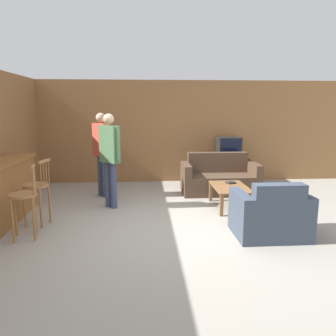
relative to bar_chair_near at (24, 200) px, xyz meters
The scene contains 12 objects.
ground_plane 2.37m from the bar_chair_near, ahead, with size 24.00×24.00×0.00m, color gray.
wall_back 4.46m from the bar_chair_near, 58.67° to the left, with size 9.40×0.08×2.60m.
bar_chair_near is the anchor object (origin of this frame).
bar_chair_mid 0.58m from the bar_chair_near, 89.99° to the left, with size 0.48×0.48×1.09m.
couch_far 4.25m from the bar_chair_near, 35.65° to the left, with size 1.70×0.86×0.89m.
armchair_near 3.63m from the bar_chair_near, ahead, with size 1.04×0.82×0.86m.
coffee_table 3.63m from the bar_chair_near, 20.77° to the left, with size 0.64×1.05×0.42m.
tv_unit 5.17m from the bar_chair_near, 41.40° to the left, with size 0.99×0.52×0.65m.
tv 5.18m from the bar_chair_near, 41.38° to the left, with size 0.56×0.51×0.53m.
book_on_table 3.78m from the bar_chair_near, 23.90° to the left, with size 0.21×0.19×0.03m.
person_by_window 2.50m from the bar_chair_near, 70.10° to the left, with size 0.42×0.44×1.80m.
person_by_counter 1.89m from the bar_chair_near, 53.60° to the left, with size 0.42×0.40×1.80m.
Camera 1 is at (-0.52, -4.89, 1.89)m, focal length 35.00 mm.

